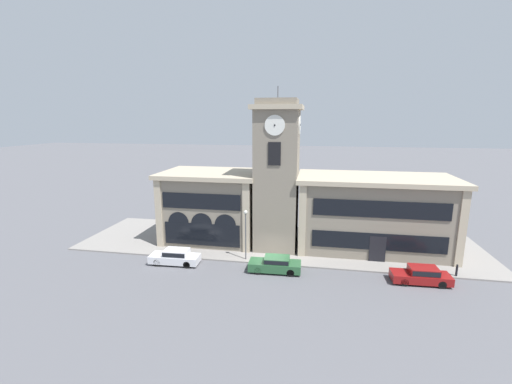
# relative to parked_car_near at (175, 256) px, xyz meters

# --- Properties ---
(ground_plane) EXTENTS (300.00, 300.00, 0.00)m
(ground_plane) POSITION_rel_parked_car_near_xyz_m (8.86, 1.31, -0.75)
(ground_plane) COLOR #56565B
(sidewalk_kerb) EXTENTS (42.87, 11.62, 0.15)m
(sidewalk_kerb) POSITION_rel_parked_car_near_xyz_m (8.86, 7.12, -0.67)
(sidewalk_kerb) COLOR gray
(sidewalk_kerb) RESTS_ON ground_plane
(clock_tower) EXTENTS (4.97, 4.97, 16.59)m
(clock_tower) POSITION_rel_parked_car_near_xyz_m (8.86, 5.85, 6.99)
(clock_tower) COLOR gray
(clock_tower) RESTS_ON ground_plane
(town_hall_left_wing) EXTENTS (10.75, 7.91, 7.79)m
(town_hall_left_wing) POSITION_rel_parked_car_near_xyz_m (1.39, 7.29, 3.18)
(town_hall_left_wing) COLOR gray
(town_hall_left_wing) RESTS_ON ground_plane
(town_hall_right_wing) EXTENTS (15.70, 7.91, 7.77)m
(town_hall_right_wing) POSITION_rel_parked_car_near_xyz_m (18.79, 7.30, 3.16)
(town_hall_right_wing) COLOR gray
(town_hall_right_wing) RESTS_ON ground_plane
(parked_car_near) EXTENTS (4.73, 1.90, 1.44)m
(parked_car_near) POSITION_rel_parked_car_near_xyz_m (0.00, 0.00, 0.00)
(parked_car_near) COLOR silver
(parked_car_near) RESTS_ON ground_plane
(parked_car_mid) EXTENTS (4.70, 1.94, 1.41)m
(parked_car_mid) POSITION_rel_parked_car_near_xyz_m (9.53, -0.00, -0.01)
(parked_car_mid) COLOR #285633
(parked_car_mid) RESTS_ON ground_plane
(parked_car_far) EXTENTS (4.74, 1.89, 1.43)m
(parked_car_far) POSITION_rel_parked_car_near_xyz_m (21.79, 0.00, -0.01)
(parked_car_far) COLOR maroon
(parked_car_far) RESTS_ON ground_plane
(street_lamp) EXTENTS (0.36, 0.36, 4.90)m
(street_lamp) POSITION_rel_parked_car_near_xyz_m (6.40, 1.95, 2.69)
(street_lamp) COLOR #4C4C51
(street_lamp) RESTS_ON sidewalk_kerb
(bollard) EXTENTS (0.18, 0.18, 1.06)m
(bollard) POSITION_rel_parked_car_near_xyz_m (25.09, 1.66, -0.08)
(bollard) COLOR black
(bollard) RESTS_ON sidewalk_kerb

